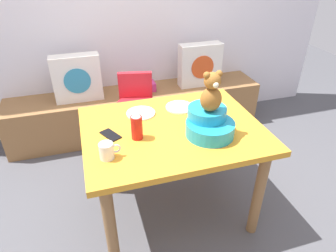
# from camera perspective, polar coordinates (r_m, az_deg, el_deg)

# --- Properties ---
(ground_plane) EXTENTS (8.00, 8.00, 0.00)m
(ground_plane) POSITION_cam_1_polar(r_m,az_deg,el_deg) (2.40, 0.72, -15.42)
(ground_plane) COLOR #4C4C51
(window_bench) EXTENTS (2.60, 0.44, 0.46)m
(window_bench) POSITION_cam_1_polar(r_m,az_deg,el_deg) (3.19, -5.73, 2.87)
(window_bench) COLOR olive
(window_bench) RESTS_ON ground_plane
(pillow_floral_left) EXTENTS (0.44, 0.15, 0.44)m
(pillow_floral_left) POSITION_cam_1_polar(r_m,az_deg,el_deg) (2.94, -17.01, 8.75)
(pillow_floral_left) COLOR white
(pillow_floral_left) RESTS_ON window_bench
(pillow_floral_right) EXTENTS (0.44, 0.15, 0.44)m
(pillow_floral_right) POSITION_cam_1_polar(r_m,az_deg,el_deg) (3.16, 6.14, 11.56)
(pillow_floral_right) COLOR white
(pillow_floral_right) RESTS_ON window_bench
(book_stack) EXTENTS (0.20, 0.14, 0.09)m
(book_stack) POSITION_cam_1_polar(r_m,az_deg,el_deg) (3.08, -4.39, 7.55)
(book_stack) COLOR #C93379
(book_stack) RESTS_ON window_bench
(dining_table) EXTENTS (1.15, 0.90, 0.74)m
(dining_table) POSITION_cam_1_polar(r_m,az_deg,el_deg) (1.99, 0.84, -2.98)
(dining_table) COLOR orange
(dining_table) RESTS_ON ground_plane
(highchair) EXTENTS (0.38, 0.50, 0.79)m
(highchair) POSITION_cam_1_polar(r_m,az_deg,el_deg) (2.66, -6.12, 3.75)
(highchair) COLOR red
(highchair) RESTS_ON ground_plane
(infant_seat_teal) EXTENTS (0.30, 0.33, 0.16)m
(infant_seat_teal) POSITION_cam_1_polar(r_m,az_deg,el_deg) (1.85, 7.85, 0.54)
(infant_seat_teal) COLOR teal
(infant_seat_teal) RESTS_ON dining_table
(teddy_bear) EXTENTS (0.13, 0.12, 0.25)m
(teddy_bear) POSITION_cam_1_polar(r_m,az_deg,el_deg) (1.75, 8.35, 6.33)
(teddy_bear) COLOR #935C24
(teddy_bear) RESTS_ON infant_seat_teal
(ketchup_bottle) EXTENTS (0.07, 0.07, 0.18)m
(ketchup_bottle) POSITION_cam_1_polar(r_m,az_deg,el_deg) (1.78, -6.02, 0.04)
(ketchup_bottle) COLOR red
(ketchup_bottle) RESTS_ON dining_table
(coffee_mug) EXTENTS (0.12, 0.08, 0.09)m
(coffee_mug) POSITION_cam_1_polar(r_m,az_deg,el_deg) (1.66, -11.60, -4.68)
(coffee_mug) COLOR silver
(coffee_mug) RESTS_ON dining_table
(dinner_plate_near) EXTENTS (0.20, 0.20, 0.01)m
(dinner_plate_near) POSITION_cam_1_polar(r_m,az_deg,el_deg) (2.15, 2.23, 3.63)
(dinner_plate_near) COLOR white
(dinner_plate_near) RESTS_ON dining_table
(dinner_plate_far) EXTENTS (0.20, 0.20, 0.01)m
(dinner_plate_far) POSITION_cam_1_polar(r_m,az_deg,el_deg) (2.08, -5.22, 2.47)
(dinner_plate_far) COLOR white
(dinner_plate_far) RESTS_ON dining_table
(cell_phone) EXTENTS (0.13, 0.16, 0.01)m
(cell_phone) POSITION_cam_1_polar(r_m,az_deg,el_deg) (1.87, -10.96, -1.69)
(cell_phone) COLOR black
(cell_phone) RESTS_ON dining_table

